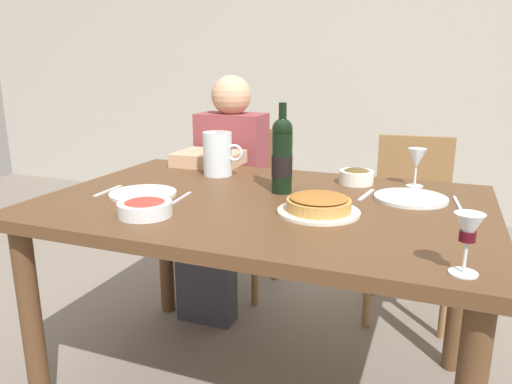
{
  "coord_description": "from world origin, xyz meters",
  "views": [
    {
      "loc": [
        0.56,
        -1.5,
        1.21
      ],
      "look_at": [
        -0.02,
        -0.02,
        0.79
      ],
      "focal_mm": 33.92,
      "sensor_mm": 36.0,
      "label": 1
    }
  ],
  "objects_px": {
    "water_pitcher": "(218,156)",
    "baked_tart": "(319,205)",
    "dining_table": "(263,225)",
    "wine_glass_right_diner": "(468,231)",
    "chair_left": "(241,198)",
    "dinner_plate_left_setting": "(143,194)",
    "olive_bowl": "(356,176)",
    "chair_right": "(411,215)",
    "diner_left": "(224,187)",
    "wine_glass_left_diner": "(417,160)",
    "wine_bottle": "(282,155)",
    "dinner_plate_right_setting": "(411,198)",
    "salad_bowl": "(145,207)"
  },
  "relations": [
    {
      "from": "wine_glass_left_diner",
      "to": "dinner_plate_left_setting",
      "type": "height_order",
      "value": "wine_glass_left_diner"
    },
    {
      "from": "wine_glass_right_diner",
      "to": "dinner_plate_left_setting",
      "type": "xyz_separation_m",
      "value": [
        -1.04,
        0.31,
        -0.09
      ]
    },
    {
      "from": "chair_left",
      "to": "water_pitcher",
      "type": "bearing_deg",
      "value": 102.3
    },
    {
      "from": "wine_glass_right_diner",
      "to": "dinner_plate_right_setting",
      "type": "bearing_deg",
      "value": 104.62
    },
    {
      "from": "chair_right",
      "to": "baked_tart",
      "type": "bearing_deg",
      "value": 72.84
    },
    {
      "from": "wine_glass_left_diner",
      "to": "diner_left",
      "type": "relative_size",
      "value": 0.13
    },
    {
      "from": "olive_bowl",
      "to": "diner_left",
      "type": "xyz_separation_m",
      "value": [
        -0.7,
        0.28,
        -0.18
      ]
    },
    {
      "from": "chair_right",
      "to": "chair_left",
      "type": "bearing_deg",
      "value": -2.76
    },
    {
      "from": "dinner_plate_right_setting",
      "to": "water_pitcher",
      "type": "bearing_deg",
      "value": 172.3
    },
    {
      "from": "chair_left",
      "to": "chair_right",
      "type": "xyz_separation_m",
      "value": [
        0.9,
        0.02,
        0.0
      ]
    },
    {
      "from": "wine_glass_left_diner",
      "to": "diner_left",
      "type": "xyz_separation_m",
      "value": [
        -0.92,
        0.25,
        -0.25
      ]
    },
    {
      "from": "baked_tart",
      "to": "diner_left",
      "type": "relative_size",
      "value": 0.22
    },
    {
      "from": "salad_bowl",
      "to": "wine_glass_right_diner",
      "type": "height_order",
      "value": "wine_glass_right_diner"
    },
    {
      "from": "baked_tart",
      "to": "diner_left",
      "type": "distance_m",
      "value": 0.99
    },
    {
      "from": "olive_bowl",
      "to": "diner_left",
      "type": "distance_m",
      "value": 0.78
    },
    {
      "from": "dining_table",
      "to": "salad_bowl",
      "type": "xyz_separation_m",
      "value": [
        -0.27,
        -0.3,
        0.12
      ]
    },
    {
      "from": "water_pitcher",
      "to": "chair_right",
      "type": "bearing_deg",
      "value": 38.34
    },
    {
      "from": "baked_tart",
      "to": "chair_left",
      "type": "distance_m",
      "value": 1.2
    },
    {
      "from": "wine_bottle",
      "to": "diner_left",
      "type": "distance_m",
      "value": 0.75
    },
    {
      "from": "salad_bowl",
      "to": "wine_glass_left_diner",
      "type": "relative_size",
      "value": 1.13
    },
    {
      "from": "dinner_plate_right_setting",
      "to": "chair_right",
      "type": "xyz_separation_m",
      "value": [
        -0.03,
        0.7,
        -0.27
      ]
    },
    {
      "from": "dining_table",
      "to": "wine_glass_left_diner",
      "type": "xyz_separation_m",
      "value": [
        0.47,
        0.38,
        0.2
      ]
    },
    {
      "from": "baked_tart",
      "to": "chair_right",
      "type": "height_order",
      "value": "chair_right"
    },
    {
      "from": "dinner_plate_right_setting",
      "to": "diner_left",
      "type": "bearing_deg",
      "value": 154.03
    },
    {
      "from": "baked_tart",
      "to": "chair_right",
      "type": "relative_size",
      "value": 0.3
    },
    {
      "from": "water_pitcher",
      "to": "chair_right",
      "type": "xyz_separation_m",
      "value": [
        0.75,
        0.6,
        -0.34
      ]
    },
    {
      "from": "wine_bottle",
      "to": "diner_left",
      "type": "bearing_deg",
      "value": 132.78
    },
    {
      "from": "dinner_plate_left_setting",
      "to": "olive_bowl",
      "type": "bearing_deg",
      "value": 33.69
    },
    {
      "from": "wine_glass_right_diner",
      "to": "chair_left",
      "type": "distance_m",
      "value": 1.71
    },
    {
      "from": "wine_glass_left_diner",
      "to": "wine_glass_right_diner",
      "type": "distance_m",
      "value": 0.81
    },
    {
      "from": "wine_glass_left_diner",
      "to": "chair_right",
      "type": "bearing_deg",
      "value": 93.15
    },
    {
      "from": "dinner_plate_right_setting",
      "to": "chair_left",
      "type": "height_order",
      "value": "chair_left"
    },
    {
      "from": "dining_table",
      "to": "chair_left",
      "type": "height_order",
      "value": "chair_left"
    },
    {
      "from": "salad_bowl",
      "to": "chair_left",
      "type": "relative_size",
      "value": 0.19
    },
    {
      "from": "dining_table",
      "to": "olive_bowl",
      "type": "height_order",
      "value": "olive_bowl"
    },
    {
      "from": "water_pitcher",
      "to": "baked_tart",
      "type": "distance_m",
      "value": 0.65
    },
    {
      "from": "olive_bowl",
      "to": "dinner_plate_right_setting",
      "type": "relative_size",
      "value": 0.54
    },
    {
      "from": "water_pitcher",
      "to": "diner_left",
      "type": "height_order",
      "value": "diner_left"
    },
    {
      "from": "dinner_plate_left_setting",
      "to": "chair_right",
      "type": "distance_m",
      "value": 1.34
    },
    {
      "from": "dining_table",
      "to": "chair_left",
      "type": "xyz_separation_m",
      "value": [
        -0.45,
        0.87,
        -0.17
      ]
    },
    {
      "from": "wine_glass_right_diner",
      "to": "wine_glass_left_diner",
      "type": "bearing_deg",
      "value": 101.04
    },
    {
      "from": "dining_table",
      "to": "wine_bottle",
      "type": "relative_size",
      "value": 4.65
    },
    {
      "from": "dining_table",
      "to": "wine_glass_right_diner",
      "type": "relative_size",
      "value": 10.68
    },
    {
      "from": "baked_tart",
      "to": "wine_glass_right_diner",
      "type": "height_order",
      "value": "wine_glass_right_diner"
    },
    {
      "from": "water_pitcher",
      "to": "dinner_plate_left_setting",
      "type": "distance_m",
      "value": 0.41
    },
    {
      "from": "olive_bowl",
      "to": "wine_glass_left_diner",
      "type": "height_order",
      "value": "wine_glass_left_diner"
    },
    {
      "from": "olive_bowl",
      "to": "chair_left",
      "type": "distance_m",
      "value": 0.93
    },
    {
      "from": "salad_bowl",
      "to": "dinner_plate_right_setting",
      "type": "height_order",
      "value": "salad_bowl"
    },
    {
      "from": "salad_bowl",
      "to": "olive_bowl",
      "type": "xyz_separation_m",
      "value": [
        0.53,
        0.65,
        0.01
      ]
    },
    {
      "from": "dining_table",
      "to": "wine_glass_left_diner",
      "type": "height_order",
      "value": "wine_glass_left_diner"
    }
  ]
}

